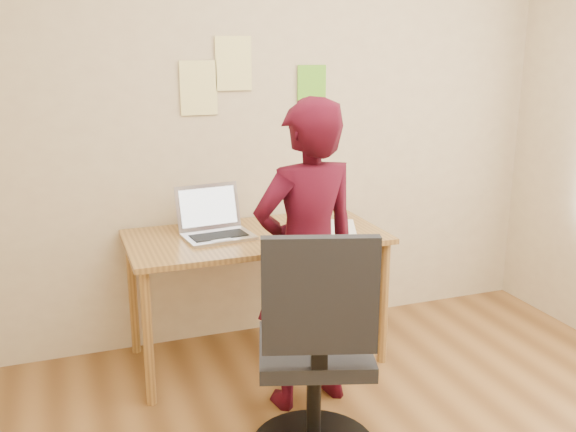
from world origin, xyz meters
name	(u,v)px	position (x,y,z in m)	size (l,w,h in m)	color
room	(444,166)	(0.00, 0.00, 1.35)	(3.58, 3.58, 2.78)	brown
desk	(256,249)	(-0.26, 1.38, 0.65)	(1.40, 0.70, 0.74)	olive
laptop	(215,226)	(-0.47, 1.44, 0.79)	(0.40, 0.36, 0.26)	#BBBAC2
paper_sheet	(334,227)	(0.21, 1.36, 0.74)	(0.23, 0.34, 0.00)	white
phone	(304,240)	(-0.05, 1.18, 0.74)	(0.12, 0.13, 0.01)	black
wall_note_left	(199,88)	(-0.47, 1.74, 1.51)	(0.21, 0.00, 0.30)	#FDF297
wall_note_mid	(234,63)	(-0.26, 1.74, 1.65)	(0.21, 0.00, 0.30)	#FDF297
wall_note_right	(312,86)	(0.21, 1.74, 1.51)	(0.18, 0.00, 0.24)	#64BA29
office_chair	(316,365)	(-0.31, 0.38, 0.46)	(0.59, 0.60, 1.06)	black
person	(307,257)	(-0.16, 0.86, 0.76)	(0.56, 0.37, 1.53)	#3B0814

